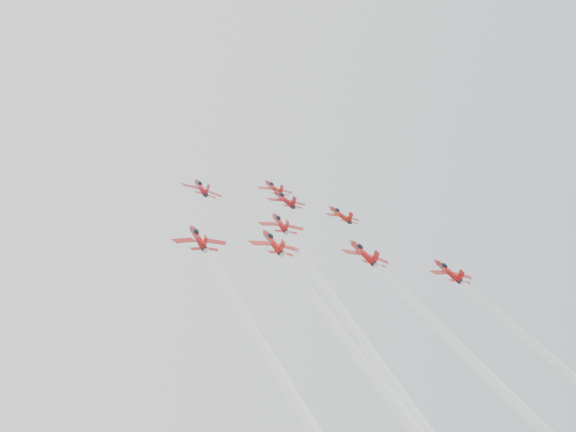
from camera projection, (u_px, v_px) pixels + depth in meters
name	position (u px, v px, depth m)	size (l,w,h in m)	color
jet_lead	(274.00, 188.00, 162.14)	(9.53, 11.54, 9.32)	#9E140F
jet_row2_left	(201.00, 188.00, 145.41)	(9.97, 12.08, 9.75)	maroon
jet_row2_center	(285.00, 199.00, 153.33)	(9.95, 12.05, 9.73)	maroon
jet_row2_right	(340.00, 214.00, 151.70)	(9.12, 11.05, 8.92)	maroon
jet_center	(372.00, 335.00, 89.82)	(9.76, 83.71, 67.69)	#A1110F
jet_rear_farleft	(266.00, 390.00, 69.53)	(9.64, 82.68, 66.86)	#9E0F0F
jet_rear_left	(382.00, 391.00, 75.16)	(10.05, 86.17, 69.68)	#B11610
jet_rear_right	(517.00, 400.00, 81.17)	(10.28, 88.20, 71.32)	#AA1011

